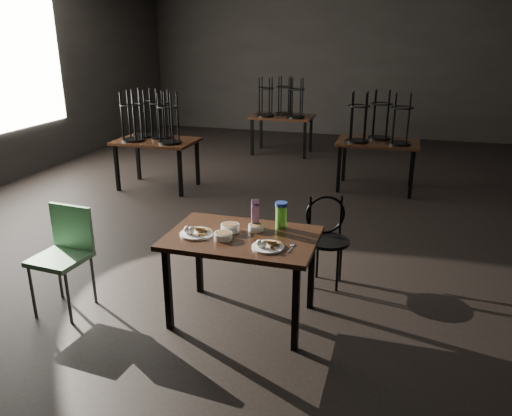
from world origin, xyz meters
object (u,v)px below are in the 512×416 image
(bentwood_chair, at_px, (327,233))
(school_chair, at_px, (65,249))
(water_bottle, at_px, (281,215))
(main_table, at_px, (242,245))
(juice_carton, at_px, (255,215))

(bentwood_chair, distance_m, school_chair, 2.35)
(water_bottle, relative_size, school_chair, 0.25)
(water_bottle, relative_size, bentwood_chair, 0.27)
(water_bottle, bearing_deg, main_table, -136.90)
(main_table, bearing_deg, school_chair, -170.88)
(bentwood_chair, xyz_separation_m, school_chair, (-2.07, -1.10, 0.05))
(main_table, xyz_separation_m, water_bottle, (0.26, 0.25, 0.20))
(juice_carton, relative_size, bentwood_chair, 0.30)
(juice_carton, distance_m, water_bottle, 0.21)
(main_table, distance_m, juice_carton, 0.28)
(juice_carton, relative_size, water_bottle, 1.12)
(main_table, relative_size, school_chair, 1.33)
(water_bottle, bearing_deg, juice_carton, -165.95)
(bentwood_chair, bearing_deg, juice_carton, -148.82)
(juice_carton, bearing_deg, school_chair, -164.44)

